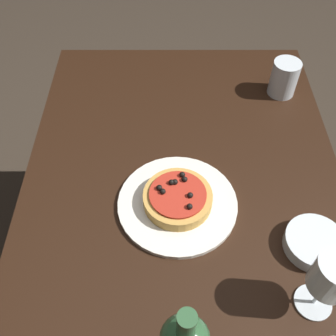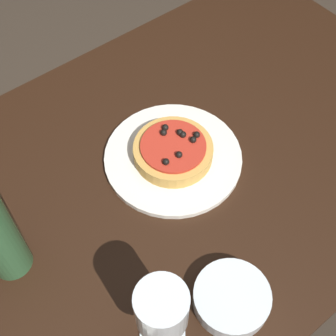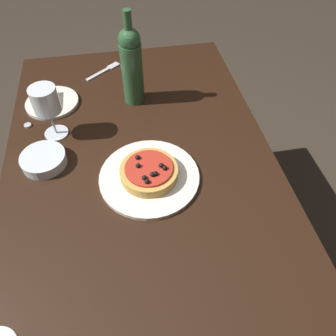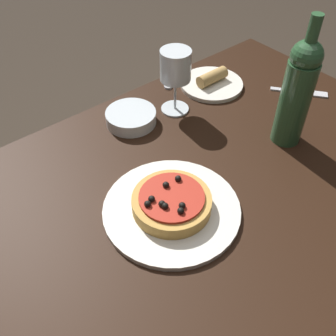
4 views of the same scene
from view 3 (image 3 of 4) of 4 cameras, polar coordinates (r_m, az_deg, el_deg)
ground_plane at (r=1.61m, az=-2.89°, el=-17.57°), size 14.00×14.00×0.00m
dining_table at (r=1.05m, az=-4.25°, el=-3.50°), size 1.36×0.82×0.74m
dinner_plate at (r=0.94m, az=-3.28°, el=-1.55°), size 0.29×0.29×0.01m
pizza at (r=0.93m, az=-3.33°, el=-0.64°), size 0.16×0.16×0.05m
wine_glass at (r=1.06m, az=-20.52°, el=10.70°), size 0.08×0.08×0.18m
wine_bottle at (r=1.14m, az=-6.35°, el=17.44°), size 0.07×0.07×0.32m
side_bowl at (r=1.04m, az=-20.84°, el=1.36°), size 0.13×0.13×0.03m
fork at (r=1.39m, az=-10.90°, el=16.37°), size 0.12×0.14×0.00m
side_plate at (r=1.25m, az=-19.59°, el=10.88°), size 0.18×0.18×0.05m
bottle_cap at (r=1.20m, az=-23.24°, el=6.85°), size 0.02×0.02×0.01m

